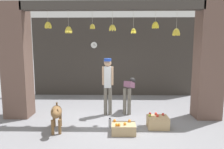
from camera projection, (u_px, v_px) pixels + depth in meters
ground_plane at (112, 120)px, 5.69m from camera, size 60.00×60.00×0.00m
shop_back_wall at (113, 57)px, 8.54m from camera, size 6.86×0.12×3.30m
shop_pillar_left at (17, 62)px, 5.82m from camera, size 0.70×0.60×3.30m
shop_pillar_right at (209, 62)px, 5.71m from camera, size 0.70×0.60×3.30m
storefront_awning at (112, 8)px, 5.39m from camera, size 4.96×0.32×0.94m
dog at (56, 113)px, 4.89m from camera, size 0.42×0.96×0.67m
shopkeeper at (108, 82)px, 6.02m from camera, size 0.34×0.29×1.73m
worker_stooping at (129, 91)px, 6.30m from camera, size 0.43×0.79×1.06m
fruit_crate_oranges at (124, 129)px, 4.78m from camera, size 0.57×0.39×0.30m
fruit_crate_apples at (158, 122)px, 5.13m from camera, size 0.52×0.42×0.36m
water_bottle at (110, 123)px, 5.12m from camera, size 0.07×0.07×0.26m
wall_clock at (94, 45)px, 8.41m from camera, size 0.28×0.03×0.28m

